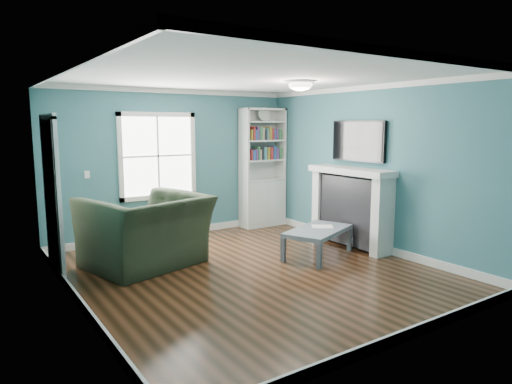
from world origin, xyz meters
TOP-DOWN VIEW (x-y plane):
  - floor at (0.00, 0.00)m, footprint 5.00×5.00m
  - room_walls at (0.00, 0.00)m, footprint 5.00×5.00m
  - trim at (0.00, 0.00)m, footprint 4.50×5.00m
  - window at (-0.30, 2.49)m, footprint 1.40×0.06m
  - bookshelf at (1.77, 2.30)m, footprint 0.90×0.35m
  - fireplace at (2.08, 0.20)m, footprint 0.44×1.58m
  - tv at (2.20, 0.20)m, footprint 0.06×1.10m
  - door at (-2.22, 1.40)m, footprint 0.12×0.98m
  - ceiling_fixture at (0.90, 0.10)m, footprint 0.38×0.38m
  - light_switch at (-1.50, 2.48)m, footprint 0.08×0.01m
  - recliner at (-1.08, 1.04)m, footprint 1.75×1.37m
  - coffee_table at (1.25, 0.06)m, footprint 1.33×1.04m
  - paper_sheet at (1.40, 0.13)m, footprint 0.41×0.40m

SIDE VIEW (x-z plane):
  - floor at x=0.00m, z-range 0.00..0.00m
  - coffee_table at x=1.25m, z-range 0.16..0.58m
  - paper_sheet at x=1.40m, z-range 0.43..0.43m
  - fireplace at x=2.08m, z-range -0.01..1.29m
  - recliner at x=-1.08m, z-range 0.00..1.34m
  - bookshelf at x=1.77m, z-range -0.23..2.08m
  - door at x=-2.22m, z-range -0.01..2.16m
  - light_switch at x=-1.50m, z-range 1.14..1.26m
  - trim at x=0.00m, z-range -0.06..2.54m
  - window at x=-0.30m, z-range 0.70..2.20m
  - room_walls at x=0.00m, z-range -0.92..4.08m
  - tv at x=2.20m, z-range 1.40..2.05m
  - ceiling_fixture at x=0.90m, z-range 2.47..2.63m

